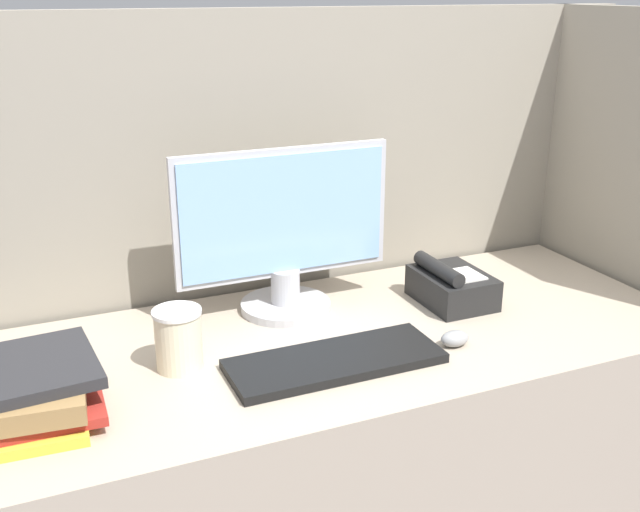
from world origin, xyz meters
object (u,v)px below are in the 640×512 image
at_px(coffee_cup, 178,339).
at_px(book_stack, 33,392).
at_px(desk_telephone, 451,286).
at_px(mouse, 455,339).
at_px(keyboard, 335,361).
at_px(monitor, 284,237).

bearing_deg(coffee_cup, book_stack, -164.65).
bearing_deg(desk_telephone, mouse, -120.51).
bearing_deg(keyboard, desk_telephone, 24.93).
xyz_separation_m(keyboard, mouse, (0.28, -0.02, 0.01)).
height_order(monitor, coffee_cup, monitor).
xyz_separation_m(book_stack, desk_telephone, (0.98, 0.15, -0.01)).
height_order(monitor, mouse, monitor).
bearing_deg(book_stack, monitor, 24.59).
relative_size(keyboard, desk_telephone, 2.24).
bearing_deg(keyboard, coffee_cup, 158.38).
distance_m(monitor, book_stack, 0.66).
bearing_deg(book_stack, desk_telephone, 8.47).
bearing_deg(monitor, keyboard, -91.38).
bearing_deg(mouse, coffee_cup, 166.34).
bearing_deg(keyboard, book_stack, 176.12).
relative_size(monitor, book_stack, 1.87).
bearing_deg(keyboard, mouse, -4.50).
height_order(mouse, desk_telephone, desk_telephone).
bearing_deg(monitor, mouse, -50.83).
relative_size(mouse, coffee_cup, 0.51).
distance_m(monitor, keyboard, 0.36).
distance_m(keyboard, desk_telephone, 0.44).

